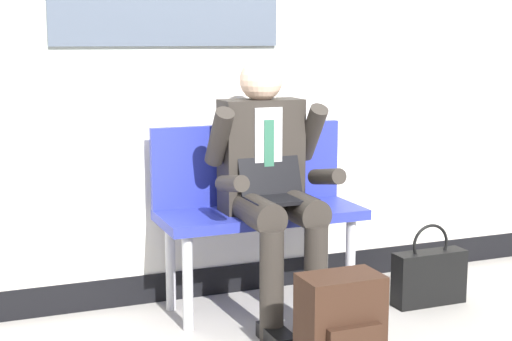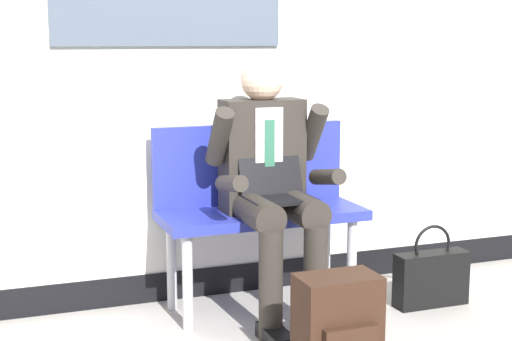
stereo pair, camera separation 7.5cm
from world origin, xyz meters
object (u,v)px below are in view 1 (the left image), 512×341
handbag (429,276)px  backpack (341,328)px  person_seated (271,181)px  bench_with_person (256,200)px

handbag → backpack: bearing=-144.1°
person_seated → backpack: person_seated is taller
bench_with_person → person_seated: bearing=-90.0°
person_seated → bench_with_person: bearing=90.0°
bench_with_person → backpack: bearing=-90.3°
bench_with_person → person_seated: (-0.00, -0.20, 0.13)m
person_seated → backpack: 0.87m
backpack → handbag: 1.03m
person_seated → backpack: size_ratio=2.95×
person_seated → handbag: bearing=-9.1°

